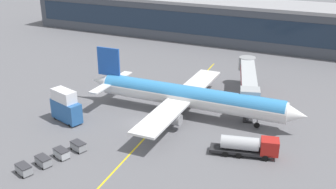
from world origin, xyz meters
TOP-DOWN VIEW (x-y plane):
  - ground_plane at (0.00, 0.00)m, footprint 700.00×700.00m
  - apron_lead_in_line at (3.55, 2.00)m, footprint 7.02×79.74m
  - terminal_building at (4.11, 69.28)m, footprint 167.37×20.92m
  - main_airliner at (7.10, 7.38)m, footprint 44.64×35.37m
  - jet_bridge at (15.37, 20.42)m, footprint 10.11×23.86m
  - fuel_tanker at (21.97, -2.60)m, footprint 11.08×5.04m
  - catering_lift at (-12.64, -5.31)m, footprint 7.22×4.24m
  - baggage_cart_0 at (-6.56, -22.43)m, footprint 2.99×2.28m
  - baggage_cart_1 at (-5.59, -19.38)m, footprint 2.99×2.28m
  - baggage_cart_2 at (-4.62, -16.33)m, footprint 2.99×2.28m
  - baggage_cart_3 at (-3.65, -13.28)m, footprint 2.99×2.28m

SIDE VIEW (x-z plane):
  - ground_plane at x=0.00m, z-range 0.00..0.00m
  - apron_lead_in_line at x=3.55m, z-range 0.00..0.01m
  - baggage_cart_0 at x=-6.56m, z-range 0.04..1.52m
  - baggage_cart_1 at x=-5.59m, z-range 0.04..1.52m
  - baggage_cart_2 at x=-4.62m, z-range 0.04..1.52m
  - baggage_cart_3 at x=-3.65m, z-range 0.04..1.52m
  - fuel_tanker at x=21.97m, z-range 0.12..3.37m
  - catering_lift at x=-12.64m, z-range -0.08..6.22m
  - main_airliner at x=7.10m, z-range -1.91..9.86m
  - jet_bridge at x=15.37m, z-range 1.65..8.32m
  - terminal_building at x=4.11m, z-range 0.02..13.34m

